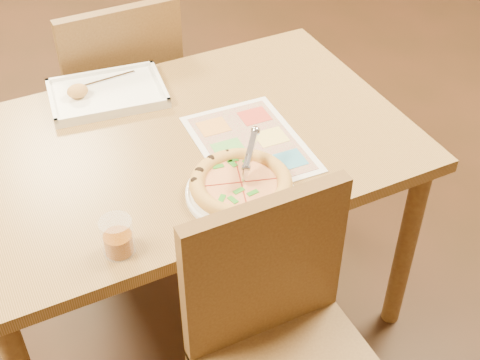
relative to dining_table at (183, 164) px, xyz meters
name	(u,v)px	position (x,y,z in m)	size (l,w,h in m)	color
dining_table	(183,164)	(0.00, 0.00, 0.00)	(1.30, 0.85, 0.72)	olive
chair_near	(281,328)	(0.00, -0.60, -0.07)	(0.42, 0.42, 0.47)	brown
chair_far	(120,84)	(0.00, 0.60, -0.07)	(0.42, 0.42, 0.47)	brown
plate	(240,192)	(0.05, -0.28, 0.09)	(0.28, 0.28, 0.02)	white
pizza	(241,183)	(0.06, -0.27, 0.11)	(0.27, 0.27, 0.04)	#E3A94D
pizza_cutter	(249,155)	(0.10, -0.24, 0.17)	(0.10, 0.12, 0.09)	silver
appetizer_tray	(105,94)	(-0.13, 0.31, 0.10)	(0.38, 0.28, 0.06)	white
glass_tumbler	(118,238)	(-0.30, -0.33, 0.13)	(0.08, 0.08, 0.10)	#86410A
menu	(250,143)	(0.17, -0.10, 0.09)	(0.28, 0.40, 0.01)	white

